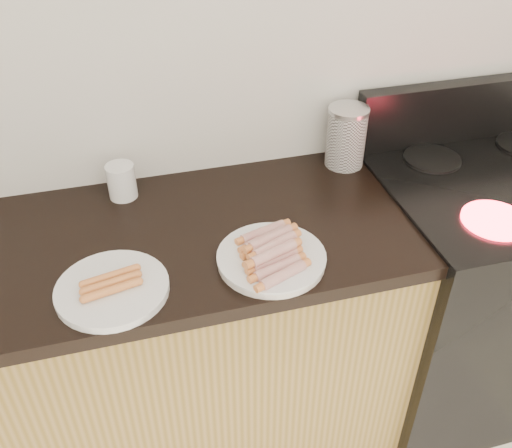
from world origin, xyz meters
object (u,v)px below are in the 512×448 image
object	(u,v)px
main_plate	(271,260)
canister	(346,137)
side_plate	(112,289)
stove	(476,290)
mug	(122,181)

from	to	relation	value
main_plate	canister	size ratio (longest dim) A/B	1.40
side_plate	canister	xyz separation A→B (m)	(0.75, 0.40, 0.09)
side_plate	stove	bearing A→B (deg)	7.89
main_plate	side_plate	xyz separation A→B (m)	(-0.39, -0.00, 0.00)
side_plate	canister	bearing A→B (deg)	28.39
canister	mug	size ratio (longest dim) A/B	1.88
main_plate	stove	bearing A→B (deg)	11.35
stove	side_plate	distance (m)	1.29
stove	mug	bearing A→B (deg)	168.13
stove	canister	xyz separation A→B (m)	(-0.44, 0.24, 0.54)
stove	main_plate	size ratio (longest dim) A/B	3.38
stove	main_plate	world-z (taller)	main_plate
stove	mug	world-z (taller)	mug
stove	main_plate	xyz separation A→B (m)	(-0.80, -0.16, 0.45)
main_plate	side_plate	distance (m)	0.39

